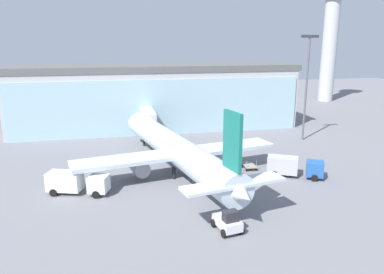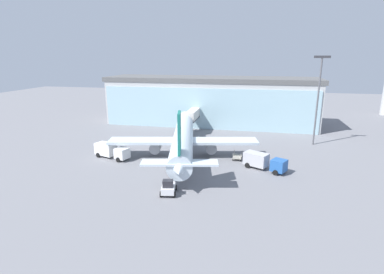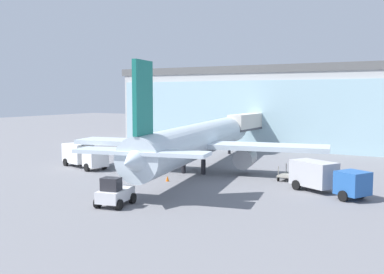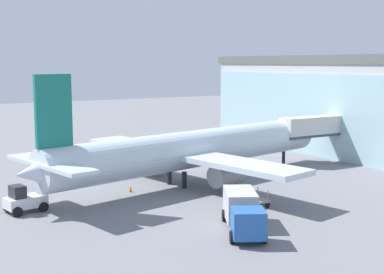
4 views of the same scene
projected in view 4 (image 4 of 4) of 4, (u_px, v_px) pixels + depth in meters
ground at (153, 190)px, 51.30m from camera, size 240.00×240.00×0.00m
jet_bridge at (321, 127)px, 65.54m from camera, size 2.26×11.37×5.68m
airplane at (192, 150)px, 54.02m from camera, size 28.52×38.25×11.27m
catering_truck at (101, 154)px, 62.86m from camera, size 7.62×4.43×2.65m
fuel_truck at (243, 211)px, 38.93m from camera, size 7.47×5.41×2.65m
baggage_cart at (252, 202)px, 45.19m from camera, size 1.70×2.85×1.50m
pushback_tug at (24, 200)px, 43.75m from camera, size 2.67×3.48×2.30m
safety_cone_nose at (130, 189)px, 50.65m from camera, size 0.36×0.36×0.55m
safety_cone_wingtip at (263, 219)px, 41.04m from camera, size 0.36×0.36×0.55m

